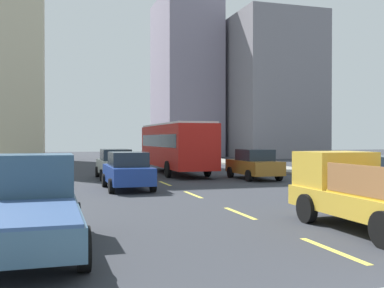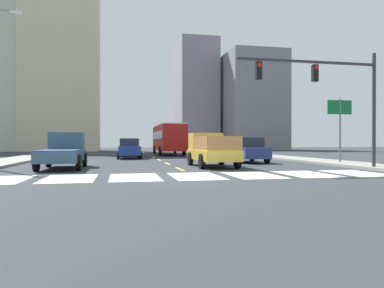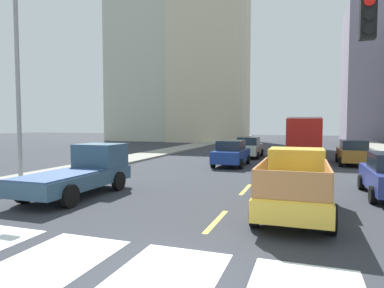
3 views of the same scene
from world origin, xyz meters
name	(u,v)px [view 1 (image 1 of 3)]	position (x,y,z in m)	size (l,w,h in m)	color
sidewalk_right	(353,179)	(10.70, 18.00, 0.07)	(2.97, 110.00, 0.15)	gray
lane_dash_0	(332,250)	(0.00, 4.00, 0.00)	(0.16, 2.40, 0.01)	#DBCA46
lane_dash_1	(240,213)	(0.00, 9.00, 0.00)	(0.16, 2.40, 0.01)	#DBCA46
lane_dash_2	(193,195)	(0.00, 14.00, 0.00)	(0.16, 2.40, 0.01)	#DBCA46
lane_dash_3	(165,183)	(0.00, 19.00, 0.00)	(0.16, 2.40, 0.01)	#DBCA46
lane_dash_4	(146,176)	(0.00, 24.00, 0.00)	(0.16, 2.40, 0.01)	#DBCA46
lane_dash_5	(133,171)	(0.00, 29.00, 0.00)	(0.16, 2.40, 0.01)	#DBCA46
lane_dash_6	(123,167)	(0.00, 34.00, 0.00)	(0.16, 2.40, 0.01)	#DBCA46
lane_dash_7	(115,164)	(0.00, 39.00, 0.00)	(0.16, 2.40, 0.01)	#DBCA46
pickup_stakebed	(363,192)	(2.12, 5.81, 0.94)	(2.18, 5.20, 1.96)	gold
pickup_dark	(30,205)	(-6.05, 5.97, 0.92)	(2.18, 5.20, 1.96)	#314F69
city_bus	(175,144)	(2.26, 25.50, 1.95)	(2.72, 10.80, 3.32)	red
sedan_mid	(254,164)	(5.51, 20.04, 0.86)	(2.02, 4.40, 1.72)	#9F6722
sedan_near_left	(115,164)	(-2.09, 22.72, 0.86)	(2.02, 4.40, 1.72)	beige
sedan_far	(128,171)	(-2.30, 16.73, 0.86)	(2.02, 4.40, 1.72)	navy
tower_tall_centre	(185,78)	(11.92, 56.86, 10.75)	(7.35, 11.76, 21.50)	gray
block_mid_right	(274,86)	(21.27, 48.74, 8.95)	(10.28, 10.00, 17.91)	gray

